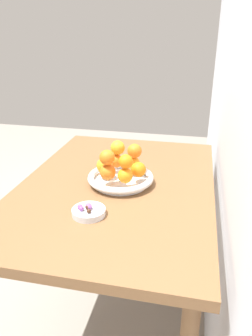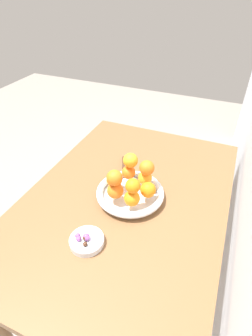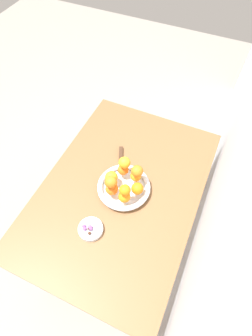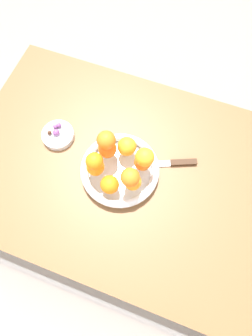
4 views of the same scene
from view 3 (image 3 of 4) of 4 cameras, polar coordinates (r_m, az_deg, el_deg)
ground_plane at (r=1.99m, az=-0.73°, el=-15.06°), size 6.00×6.00×0.00m
wall_back at (r=0.87m, az=25.51°, el=2.37°), size 4.00×0.05×2.50m
dining_table at (r=1.39m, az=-1.01°, el=-6.25°), size 1.10×0.76×0.74m
fruit_bowl at (r=1.29m, az=-0.49°, el=-4.25°), size 0.26×0.26×0.04m
candy_dish at (r=1.22m, az=-7.70°, el=-13.05°), size 0.11×0.11×0.02m
orange_0 at (r=1.23m, az=-3.12°, el=-4.54°), size 0.06×0.06×0.06m
orange_1 at (r=1.21m, az=-0.36°, el=-6.24°), size 0.06×0.06×0.06m
orange_2 at (r=1.23m, az=2.48°, el=-4.48°), size 0.06×0.06×0.06m
orange_3 at (r=1.27m, az=2.17°, el=-1.74°), size 0.06×0.06×0.06m
orange_4 at (r=1.29m, az=-0.63°, el=-0.37°), size 0.06×0.06×0.06m
orange_5 at (r=1.26m, az=-3.14°, el=-1.92°), size 0.06×0.06×0.06m
orange_6 at (r=1.18m, az=-3.30°, el=-3.09°), size 0.06×0.06×0.06m
orange_7 at (r=1.24m, az=-0.34°, el=1.16°), size 0.06×0.06×0.06m
orange_8 at (r=1.22m, az=2.44°, el=-0.68°), size 0.06×0.06×0.06m
orange_9 at (r=1.17m, az=-0.24°, el=-4.85°), size 0.05×0.05×0.05m
candy_ball_0 at (r=1.20m, az=-7.81°, el=-12.69°), size 0.02×0.02×0.02m
candy_ball_1 at (r=1.21m, az=-9.14°, el=-12.40°), size 0.02×0.02×0.02m
candy_ball_2 at (r=1.20m, az=-7.91°, el=-12.86°), size 0.02×0.02×0.02m
candy_ball_3 at (r=1.19m, az=-7.95°, el=-13.89°), size 0.01×0.01×0.01m
candy_ball_4 at (r=1.20m, az=-7.74°, el=-12.90°), size 0.02×0.02×0.02m
candy_ball_5 at (r=1.20m, az=-8.99°, el=-12.94°), size 0.02×0.02×0.02m
knife at (r=1.39m, az=-1.20°, el=1.08°), size 0.25×0.12×0.01m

